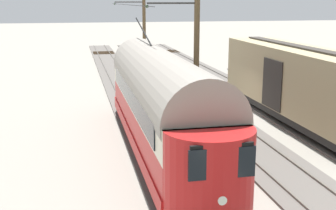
{
  "coord_description": "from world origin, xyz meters",
  "views": [
    {
      "loc": [
        7.44,
        23.74,
        6.32
      ],
      "look_at": [
        3.34,
        4.27,
        1.61
      ],
      "focal_mm": 47.37,
      "sensor_mm": 36.0,
      "label": 1
    }
  ],
  "objects_px": {
    "coach_adjacent": "(298,81)",
    "catenary_pole_mid_near": "(195,60)",
    "vintage_streetcar": "(160,100)",
    "switch_stand": "(231,67)",
    "track_end_bumper": "(168,74)",
    "catenary_pole_foreground": "(143,35)"
  },
  "relations": [
    {
      "from": "coach_adjacent",
      "to": "catenary_pole_mid_near",
      "type": "height_order",
      "value": "catenary_pole_mid_near"
    },
    {
      "from": "vintage_streetcar",
      "to": "coach_adjacent",
      "type": "distance_m",
      "value": 8.65
    },
    {
      "from": "vintage_streetcar",
      "to": "catenary_pole_mid_near",
      "type": "xyz_separation_m",
      "value": [
        -2.37,
        -3.24,
        1.2
      ]
    },
    {
      "from": "switch_stand",
      "to": "track_end_bumper",
      "type": "relative_size",
      "value": 0.69
    },
    {
      "from": "catenary_pole_foreground",
      "to": "catenary_pole_mid_near",
      "type": "bearing_deg",
      "value": 90.0
    },
    {
      "from": "catenary_pole_mid_near",
      "to": "track_end_bumper",
      "type": "bearing_deg",
      "value": -96.56
    },
    {
      "from": "vintage_streetcar",
      "to": "coach_adjacent",
      "type": "height_order",
      "value": "vintage_streetcar"
    },
    {
      "from": "catenary_pole_mid_near",
      "to": "track_end_bumper",
      "type": "xyz_separation_m",
      "value": [
        -1.64,
        -14.27,
        -3.05
      ]
    },
    {
      "from": "vintage_streetcar",
      "to": "switch_stand",
      "type": "relative_size",
      "value": 13.18
    },
    {
      "from": "vintage_streetcar",
      "to": "catenary_pole_foreground",
      "type": "relative_size",
      "value": 2.47
    },
    {
      "from": "switch_stand",
      "to": "track_end_bumper",
      "type": "xyz_separation_m",
      "value": [
        5.69,
        0.69,
        -0.3
      ]
    },
    {
      "from": "vintage_streetcar",
      "to": "track_end_bumper",
      "type": "height_order",
      "value": "vintage_streetcar"
    },
    {
      "from": "switch_stand",
      "to": "catenary_pole_mid_near",
      "type": "bearing_deg",
      "value": 63.9
    },
    {
      "from": "catenary_pole_mid_near",
      "to": "catenary_pole_foreground",
      "type": "bearing_deg",
      "value": -90.0
    },
    {
      "from": "coach_adjacent",
      "to": "switch_stand",
      "type": "bearing_deg",
      "value": -96.4
    },
    {
      "from": "coach_adjacent",
      "to": "catenary_pole_mid_near",
      "type": "xyz_separation_m",
      "value": [
        5.65,
        0.0,
        1.29
      ]
    },
    {
      "from": "switch_stand",
      "to": "track_end_bumper",
      "type": "height_order",
      "value": "switch_stand"
    },
    {
      "from": "vintage_streetcar",
      "to": "coach_adjacent",
      "type": "bearing_deg",
      "value": -157.98
    },
    {
      "from": "coach_adjacent",
      "to": "track_end_bumper",
      "type": "bearing_deg",
      "value": -74.3
    },
    {
      "from": "coach_adjacent",
      "to": "track_end_bumper",
      "type": "distance_m",
      "value": 14.92
    },
    {
      "from": "catenary_pole_mid_near",
      "to": "track_end_bumper",
      "type": "distance_m",
      "value": 14.68
    },
    {
      "from": "coach_adjacent",
      "to": "catenary_pole_mid_near",
      "type": "relative_size",
      "value": 2.09
    }
  ]
}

